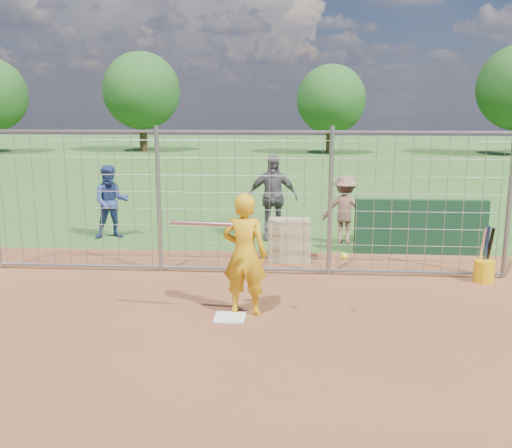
# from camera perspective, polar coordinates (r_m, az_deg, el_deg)

# --- Properties ---
(ground) EXTENTS (100.00, 100.00, 0.00)m
(ground) POSITION_cam_1_polar(r_m,az_deg,el_deg) (8.33, -2.47, -8.87)
(ground) COLOR #2D591E
(ground) RESTS_ON ground
(infield_dirt) EXTENTS (18.00, 18.00, 0.00)m
(infield_dirt) POSITION_cam_1_polar(r_m,az_deg,el_deg) (5.64, -6.08, -19.57)
(infield_dirt) COLOR brown
(infield_dirt) RESTS_ON ground
(home_plate) EXTENTS (0.43, 0.43, 0.02)m
(home_plate) POSITION_cam_1_polar(r_m,az_deg,el_deg) (8.14, -2.63, -9.30)
(home_plate) COLOR silver
(home_plate) RESTS_ON ground
(dugout_wall) EXTENTS (2.60, 0.20, 1.10)m
(dugout_wall) POSITION_cam_1_polar(r_m,az_deg,el_deg) (11.86, 16.10, -0.30)
(dugout_wall) COLOR #11381E
(dugout_wall) RESTS_ON ground
(batter) EXTENTS (0.70, 0.52, 1.76)m
(batter) POSITION_cam_1_polar(r_m,az_deg,el_deg) (8.04, -1.14, -3.04)
(batter) COLOR gold
(batter) RESTS_ON ground
(bystander_a) EXTENTS (0.96, 0.85, 1.64)m
(bystander_a) POSITION_cam_1_polar(r_m,az_deg,el_deg) (13.14, -14.28, 2.15)
(bystander_a) COLOR navy
(bystander_a) RESTS_ON ground
(bystander_b) EXTENTS (1.12, 0.49, 1.89)m
(bystander_b) POSITION_cam_1_polar(r_m,az_deg,el_deg) (12.58, 1.64, 2.68)
(bystander_b) COLOR #515156
(bystander_b) RESTS_ON ground
(bystander_c) EXTENTS (1.05, 0.73, 1.48)m
(bystander_c) POSITION_cam_1_polar(r_m,az_deg,el_deg) (12.37, 8.87, 1.42)
(bystander_c) COLOR brown
(bystander_c) RESTS_ON ground
(equipment_bin) EXTENTS (0.81, 0.57, 0.80)m
(equipment_bin) POSITION_cam_1_polar(r_m,az_deg,el_deg) (10.96, 3.35, -1.61)
(equipment_bin) COLOR tan
(equipment_bin) RESTS_ON ground
(equipment_in_play) EXTENTS (2.41, 0.32, 0.55)m
(equipment_in_play) POSITION_cam_1_polar(r_m,az_deg,el_deg) (7.67, -1.95, -0.75)
(equipment_in_play) COLOR silver
(equipment_in_play) RESTS_ON ground
(bucket_with_bats) EXTENTS (0.34, 0.38, 0.97)m
(bucket_with_bats) POSITION_cam_1_polar(r_m,az_deg,el_deg) (10.38, 21.87, -4.11)
(bucket_with_bats) COLOR #EEAC0C
(bucket_with_bats) RESTS_ON ground
(backstop_fence) EXTENTS (9.08, 0.08, 2.60)m
(backstop_fence) POSITION_cam_1_polar(r_m,az_deg,el_deg) (9.92, -1.25, 2.05)
(backstop_fence) COLOR gray
(backstop_fence) RESTS_ON ground
(tree_line) EXTENTS (44.66, 6.72, 6.48)m
(tree_line) POSITION_cam_1_polar(r_m,az_deg,el_deg) (35.95, 7.74, 12.91)
(tree_line) COLOR #3F2B19
(tree_line) RESTS_ON ground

